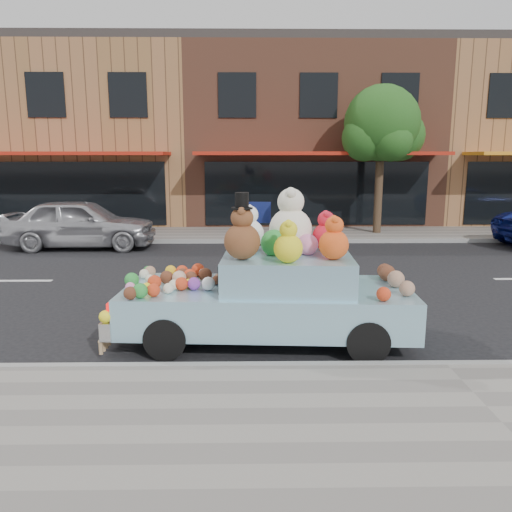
{
  "coord_description": "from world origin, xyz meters",
  "views": [
    {
      "loc": [
        -2.59,
        -11.13,
        2.79
      ],
      "look_at": [
        -2.48,
        -3.42,
        1.25
      ],
      "focal_mm": 35.0,
      "sensor_mm": 36.0,
      "label": 1
    }
  ],
  "objects": [
    {
      "name": "ground",
      "position": [
        0.0,
        0.0,
        0.0
      ],
      "size": [
        120.0,
        120.0,
        0.0
      ],
      "primitive_type": "plane",
      "color": "black",
      "rests_on": "ground"
    },
    {
      "name": "near_sidewalk",
      "position": [
        0.0,
        -6.5,
        0.06
      ],
      "size": [
        60.0,
        3.0,
        0.12
      ],
      "primitive_type": "cube",
      "color": "gray",
      "rests_on": "ground"
    },
    {
      "name": "far_sidewalk",
      "position": [
        0.0,
        6.5,
        0.06
      ],
      "size": [
        60.0,
        3.0,
        0.12
      ],
      "primitive_type": "cube",
      "color": "gray",
      "rests_on": "ground"
    },
    {
      "name": "near_kerb",
      "position": [
        0.0,
        -5.0,
        0.07
      ],
      "size": [
        60.0,
        0.12,
        0.13
      ],
      "primitive_type": "cube",
      "color": "gray",
      "rests_on": "ground"
    },
    {
      "name": "far_kerb",
      "position": [
        0.0,
        5.0,
        0.07
      ],
      "size": [
        60.0,
        0.12,
        0.13
      ],
      "primitive_type": "cube",
      "color": "gray",
      "rests_on": "ground"
    },
    {
      "name": "storefront_left",
      "position": [
        -10.0,
        11.97,
        3.64
      ],
      "size": [
        10.0,
        9.8,
        7.3
      ],
      "color": "#96653F",
      "rests_on": "ground"
    },
    {
      "name": "storefront_mid",
      "position": [
        0.0,
        11.97,
        3.64
      ],
      "size": [
        10.0,
        9.8,
        7.3
      ],
      "color": "brown",
      "rests_on": "ground"
    },
    {
      "name": "street_tree",
      "position": [
        2.03,
        6.55,
        3.69
      ],
      "size": [
        3.0,
        2.7,
        5.22
      ],
      "color": "#38281C",
      "rests_on": "ground"
    },
    {
      "name": "car_silver",
      "position": [
        -7.77,
        4.2,
        0.77
      ],
      "size": [
        4.54,
        1.87,
        1.54
      ],
      "primitive_type": "imported",
      "rotation": [
        0.0,
        0.0,
        1.58
      ],
      "color": "#B8B8BD",
      "rests_on": "ground"
    },
    {
      "name": "art_car",
      "position": [
        -2.28,
        -3.81,
        0.82
      ],
      "size": [
        4.58,
        2.0,
        2.33
      ],
      "rotation": [
        0.0,
        0.0,
        -0.06
      ],
      "color": "black",
      "rests_on": "ground"
    }
  ]
}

